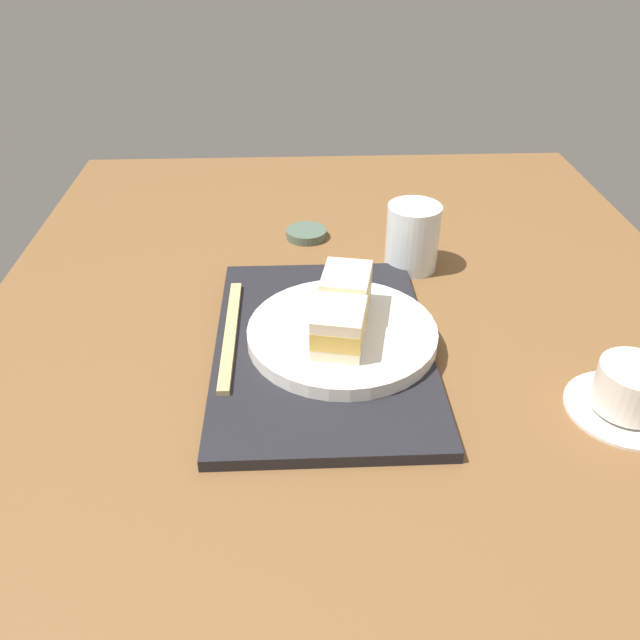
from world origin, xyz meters
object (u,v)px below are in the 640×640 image
(sandwich_plate, at_px, (342,334))
(coffee_cup, at_px, (631,392))
(sandwich_near, at_px, (346,293))
(chopsticks_pair, at_px, (230,333))
(drinking_glass, at_px, (412,237))
(small_sauce_dish, at_px, (306,234))
(sandwich_far, at_px, (339,326))

(sandwich_plate, height_order, coffee_cup, coffee_cup)
(sandwich_near, bearing_deg, sandwich_plate, -10.89)
(chopsticks_pair, bearing_deg, sandwich_plate, 83.74)
(drinking_glass, xyz_separation_m, small_sauce_dish, (-0.10, -0.15, -0.04))
(coffee_cup, relative_size, small_sauce_dish, 1.96)
(chopsticks_pair, bearing_deg, drinking_glass, 126.46)
(sandwich_plate, bearing_deg, small_sauce_dish, -173.37)
(sandwich_near, relative_size, drinking_glass, 0.89)
(sandwich_plate, relative_size, chopsticks_pair, 1.01)
(sandwich_plate, relative_size, sandwich_near, 2.63)
(chopsticks_pair, relative_size, small_sauce_dish, 3.47)
(small_sauce_dish, bearing_deg, chopsticks_pair, -19.18)
(chopsticks_pair, bearing_deg, sandwich_near, 97.31)
(sandwich_far, xyz_separation_m, small_sauce_dish, (-0.34, -0.03, -0.05))
(sandwich_far, bearing_deg, coffee_cup, 73.50)
(sandwich_plate, distance_m, coffee_cup, 0.33)
(sandwich_plate, relative_size, small_sauce_dish, 3.52)
(sandwich_far, height_order, coffee_cup, sandwich_far)
(sandwich_far, xyz_separation_m, drinking_glass, (-0.24, 0.12, -0.01))
(sandwich_far, relative_size, drinking_glass, 0.85)
(chopsticks_pair, distance_m, drinking_glass, 0.32)
(sandwich_plate, bearing_deg, sandwich_near, 169.11)
(sandwich_near, height_order, chopsticks_pair, sandwich_near)
(sandwich_near, bearing_deg, chopsticks_pair, -82.69)
(chopsticks_pair, xyz_separation_m, drinking_glass, (-0.19, 0.26, 0.03))
(small_sauce_dish, bearing_deg, drinking_glass, 55.99)
(sandwich_plate, xyz_separation_m, small_sauce_dish, (-0.31, -0.04, -0.02))
(sandwich_near, distance_m, drinking_glass, 0.20)
(coffee_cup, bearing_deg, sandwich_plate, -112.45)
(sandwich_plate, xyz_separation_m, coffee_cup, (0.12, 0.30, 0.00))
(chopsticks_pair, xyz_separation_m, coffee_cup, (0.14, 0.44, 0.01))
(sandwich_far, xyz_separation_m, chopsticks_pair, (-0.05, -0.13, -0.04))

